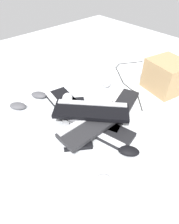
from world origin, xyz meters
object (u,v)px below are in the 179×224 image
object	(u,v)px
keyboard_2	(96,126)
mouse_0	(99,182)
keyboard_1	(75,121)
cardboard_box	(166,76)
keyboard_5	(91,110)
mouse_5	(70,107)
mouse_3	(129,151)
keyboard_3	(118,108)
mouse_2	(67,98)
mouse_6	(74,119)
mouse_7	(106,83)
keyboard_4	(94,123)
mouse_4	(18,106)
mouse_1	(39,95)
keyboard_0	(69,107)

from	to	relation	value
keyboard_2	mouse_0	xyz separation A→B (m)	(-0.27, 0.24, 0.01)
keyboard_1	cardboard_box	size ratio (longest dim) A/B	1.77
keyboard_5	keyboard_1	bearing A→B (deg)	60.25
keyboard_5	mouse_5	size ratio (longest dim) A/B	3.88
mouse_3	mouse_5	world-z (taller)	mouse_5
keyboard_5	mouse_0	distance (m)	0.44
keyboard_3	mouse_2	world-z (taller)	mouse_2
mouse_3	mouse_6	bearing A→B (deg)	-24.97
keyboard_1	mouse_5	xyz separation A→B (m)	(0.08, -0.03, 0.04)
mouse_7	mouse_2	bearing A→B (deg)	129.46
keyboard_4	mouse_0	distance (m)	0.36
mouse_4	mouse_3	bearing A→B (deg)	-17.65
keyboard_5	mouse_1	size ratio (longest dim) A/B	3.88
mouse_6	mouse_5	bearing A→B (deg)	137.77
keyboard_1	mouse_1	distance (m)	0.37
keyboard_4	mouse_6	distance (m)	0.12
keyboard_4	mouse_3	xyz separation A→B (m)	(-0.25, -0.01, -0.02)
mouse_0	mouse_7	distance (m)	0.83
keyboard_4	mouse_7	size ratio (longest dim) A/B	4.00
keyboard_4	mouse_1	distance (m)	0.49
mouse_1	keyboard_5	bearing A→B (deg)	161.09
keyboard_3	cardboard_box	xyz separation A→B (m)	(-0.06, -0.43, 0.10)
keyboard_1	keyboard_5	size ratio (longest dim) A/B	1.05
keyboard_4	mouse_5	bearing A→B (deg)	4.90
keyboard_4	mouse_2	size ratio (longest dim) A/B	4.00
keyboard_4	mouse_0	xyz separation A→B (m)	(-0.27, 0.23, -0.02)
keyboard_3	mouse_7	xyz separation A→B (m)	(0.26, -0.16, 0.01)
mouse_7	cardboard_box	distance (m)	0.43
keyboard_2	mouse_1	size ratio (longest dim) A/B	4.20
keyboard_1	keyboard_2	size ratio (longest dim) A/B	0.97
mouse_0	cardboard_box	bearing A→B (deg)	-152.24
keyboard_4	cardboard_box	xyz separation A→B (m)	(-0.04, -0.66, 0.07)
keyboard_1	keyboard_0	bearing A→B (deg)	-22.50
mouse_1	mouse_2	xyz separation A→B (m)	(-0.20, -0.10, 0.03)
keyboard_2	keyboard_4	world-z (taller)	keyboard_4
mouse_5	keyboard_5	bearing A→B (deg)	12.35
mouse_2	mouse_4	distance (m)	0.33
mouse_3	mouse_6	xyz separation A→B (m)	(0.35, 0.07, 0.03)
keyboard_5	mouse_2	xyz separation A→B (m)	(0.22, 0.01, -0.02)
keyboard_0	mouse_1	world-z (taller)	mouse_1
keyboard_2	mouse_3	xyz separation A→B (m)	(-0.24, 0.00, 0.01)
keyboard_0	mouse_7	distance (m)	0.39
keyboard_1	keyboard_4	size ratio (longest dim) A/B	1.02
keyboard_1	keyboard_4	world-z (taller)	keyboard_4
keyboard_2	keyboard_4	bearing A→B (deg)	68.11
mouse_4	keyboard_2	bearing A→B (deg)	-8.81
keyboard_0	mouse_2	size ratio (longest dim) A/B	4.17
mouse_3	cardboard_box	xyz separation A→B (m)	(0.21, -0.66, 0.09)
keyboard_1	mouse_0	distance (m)	0.43
mouse_0	cardboard_box	world-z (taller)	cardboard_box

